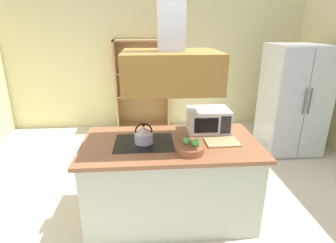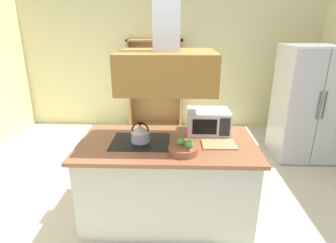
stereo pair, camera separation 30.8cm
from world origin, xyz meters
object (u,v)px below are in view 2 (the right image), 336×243
(dish_cabinet, at_px, (156,90))
(microwave, at_px, (208,121))
(kettle, at_px, (140,134))
(cutting_board, at_px, (219,144))
(fruit_bowl, at_px, (183,149))
(refrigerator, at_px, (308,104))

(dish_cabinet, relative_size, microwave, 3.88)
(kettle, xyz_separation_m, cutting_board, (0.80, -0.06, -0.08))
(dish_cabinet, distance_m, microwave, 2.64)
(cutting_board, height_order, fruit_bowl, fruit_bowl)
(cutting_board, xyz_separation_m, microwave, (-0.08, 0.35, 0.12))
(dish_cabinet, distance_m, fruit_bowl, 3.10)
(dish_cabinet, xyz_separation_m, cutting_board, (0.86, -2.86, 0.12))
(refrigerator, bearing_deg, dish_cabinet, 153.07)
(dish_cabinet, relative_size, fruit_bowl, 6.44)
(cutting_board, xyz_separation_m, fruit_bowl, (-0.36, -0.19, 0.04))
(kettle, distance_m, fruit_bowl, 0.51)
(dish_cabinet, xyz_separation_m, microwave, (0.78, -2.52, 0.24))
(dish_cabinet, bearing_deg, microwave, -72.79)
(cutting_board, bearing_deg, kettle, 175.54)
(refrigerator, distance_m, microwave, 2.11)
(refrigerator, height_order, dish_cabinet, dish_cabinet)
(microwave, distance_m, fruit_bowl, 0.62)
(cutting_board, distance_m, microwave, 0.37)
(kettle, height_order, cutting_board, kettle)
(refrigerator, height_order, kettle, refrigerator)
(microwave, bearing_deg, dish_cabinet, 107.21)
(refrigerator, bearing_deg, fruit_bowl, -137.71)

